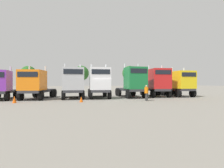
% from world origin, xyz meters
% --- Properties ---
extents(ground, '(200.00, 200.00, 0.00)m').
position_xyz_m(ground, '(0.00, 0.00, 0.00)').
color(ground, gray).
extents(semi_truck_orange, '(3.60, 6.61, 3.96)m').
position_xyz_m(semi_truck_orange, '(-7.76, 1.17, 1.77)').
color(semi_truck_orange, '#333338').
rests_on(semi_truck_orange, ground).
extents(semi_truck_silver, '(2.68, 5.83, 4.31)m').
position_xyz_m(semi_truck_silver, '(-3.48, 0.93, 1.97)').
color(semi_truck_silver, '#333338').
rests_on(semi_truck_silver, ground).
extents(semi_truck_white, '(2.89, 6.29, 4.33)m').
position_xyz_m(semi_truck_white, '(-0.28, 0.74, 1.95)').
color(semi_truck_white, '#333338').
rests_on(semi_truck_white, ground).
extents(semi_truck_green, '(2.59, 6.35, 4.50)m').
position_xyz_m(semi_truck_green, '(4.20, 0.70, 2.02)').
color(semi_truck_green, '#333338').
rests_on(semi_truck_green, ground).
extents(semi_truck_red, '(3.18, 6.16, 4.42)m').
position_xyz_m(semi_truck_red, '(7.87, 1.01, 2.01)').
color(semi_truck_red, '#333338').
rests_on(semi_truck_red, ground).
extents(semi_truck_yellow, '(2.72, 6.28, 4.16)m').
position_xyz_m(semi_truck_yellow, '(11.34, 0.89, 1.85)').
color(semi_truck_yellow, '#333338').
rests_on(semi_truck_yellow, ground).
extents(visitor_in_hivis, '(0.44, 0.45, 1.69)m').
position_xyz_m(visitor_in_hivis, '(4.18, -3.29, 0.98)').
color(visitor_in_hivis, '#303030').
rests_on(visitor_in_hivis, ground).
extents(traffic_cone_near, '(0.36, 0.36, 0.56)m').
position_xyz_m(traffic_cone_near, '(-2.66, -2.81, 0.28)').
color(traffic_cone_near, '#F2590C').
rests_on(traffic_cone_near, ground).
extents(traffic_cone_mid, '(0.36, 0.36, 0.68)m').
position_xyz_m(traffic_cone_mid, '(-8.93, -2.11, 0.34)').
color(traffic_cone_mid, '#F2590C').
rests_on(traffic_cone_mid, ground).
extents(oak_far_left, '(3.14, 3.14, 5.51)m').
position_xyz_m(oak_far_left, '(-12.56, 17.90, 3.91)').
color(oak_far_left, '#4C3823').
rests_on(oak_far_left, ground).
extents(oak_far_centre, '(3.34, 3.34, 5.80)m').
position_xyz_m(oak_far_centre, '(-1.65, 17.69, 4.10)').
color(oak_far_centre, '#4C3823').
rests_on(oak_far_centre, ground).
extents(oak_far_right, '(3.58, 3.58, 6.18)m').
position_xyz_m(oak_far_right, '(10.16, 19.03, 4.37)').
color(oak_far_right, '#4C3823').
rests_on(oak_far_right, ground).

